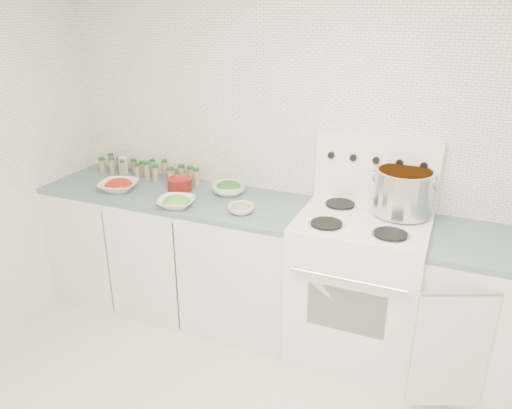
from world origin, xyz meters
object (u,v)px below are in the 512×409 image
at_px(stock_pot, 403,190).
at_px(bowl_snowpea, 176,202).
at_px(stove, 358,283).
at_px(bowl_tomato, 119,185).

xyz_separation_m(stock_pot, bowl_snowpea, (-1.34, -0.35, -0.16)).
relative_size(stove, stock_pot, 3.73).
xyz_separation_m(stove, bowl_tomato, (-1.68, -0.10, 0.44)).
relative_size(stove, bowl_tomato, 4.42).
relative_size(stove, bowl_snowpea, 4.84).
height_order(stock_pot, bowl_tomato, stock_pot).
xyz_separation_m(stock_pot, bowl_tomato, (-1.87, -0.25, -0.15)).
distance_m(stove, bowl_tomato, 1.74).
distance_m(stove, bowl_snowpea, 1.25).
bearing_deg(stock_pot, stove, -142.25).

